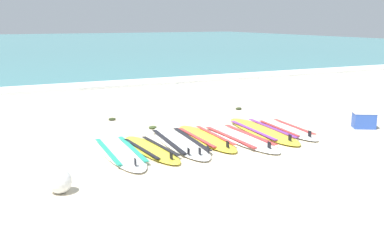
# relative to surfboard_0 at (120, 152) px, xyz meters

# --- Properties ---
(ground_plane) EXTENTS (80.00, 80.00, 0.00)m
(ground_plane) POSITION_rel_surfboard_0_xyz_m (1.39, 0.23, -0.04)
(ground_plane) COLOR beige
(sea) EXTENTS (80.00, 60.00, 0.10)m
(sea) POSITION_rel_surfboard_0_xyz_m (1.39, 37.31, 0.01)
(sea) COLOR teal
(sea) RESTS_ON ground
(wave_foam_strip) EXTENTS (80.00, 1.26, 0.11)m
(wave_foam_strip) POSITION_rel_surfboard_0_xyz_m (1.39, 7.94, 0.02)
(wave_foam_strip) COLOR white
(wave_foam_strip) RESTS_ON ground
(surfboard_0) EXTENTS (0.71, 2.41, 0.18)m
(surfboard_0) POSITION_rel_surfboard_0_xyz_m (0.00, 0.00, 0.00)
(surfboard_0) COLOR white
(surfboard_0) RESTS_ON ground
(surfboard_1) EXTENTS (0.64, 2.04, 0.18)m
(surfboard_1) POSITION_rel_surfboard_0_xyz_m (0.52, -0.08, 0.00)
(surfboard_1) COLOR yellow
(surfboard_1) RESTS_ON ground
(surfboard_2) EXTENTS (0.84, 2.57, 0.18)m
(surfboard_2) POSITION_rel_surfboard_0_xyz_m (1.18, 0.14, 0.00)
(surfboard_2) COLOR white
(surfboard_2) RESTS_ON ground
(surfboard_3) EXTENTS (0.61, 2.23, 0.18)m
(surfboard_3) POSITION_rel_surfboard_0_xyz_m (1.74, 0.18, 0.00)
(surfboard_3) COLOR yellow
(surfboard_3) RESTS_ON ground
(surfboard_4) EXTENTS (0.63, 2.46, 0.18)m
(surfboard_4) POSITION_rel_surfboard_0_xyz_m (2.34, -0.06, -0.00)
(surfboard_4) COLOR white
(surfboard_4) RESTS_ON ground
(surfboard_5) EXTENTS (0.77, 2.53, 0.18)m
(surfboard_5) POSITION_rel_surfboard_0_xyz_m (3.04, 0.19, -0.00)
(surfboard_5) COLOR yellow
(surfboard_5) RESTS_ON ground
(surfboard_6) EXTENTS (0.68, 2.11, 0.18)m
(surfboard_6) POSITION_rel_surfboard_0_xyz_m (3.57, 0.10, 0.00)
(surfboard_6) COLOR white
(surfboard_6) RESTS_ON ground
(cooler_box) EXTENTS (0.55, 0.50, 0.38)m
(cooler_box) POSITION_rel_surfboard_0_xyz_m (5.19, -0.43, 0.16)
(cooler_box) COLOR #2D51B2
(cooler_box) RESTS_ON ground
(beach_ball) EXTENTS (0.32, 0.32, 0.32)m
(beach_ball) POSITION_rel_surfboard_0_xyz_m (-1.25, -1.39, 0.12)
(beach_ball) COLOR white
(beach_ball) RESTS_ON ground
(seaweed_clump_near_shoreline) EXTENTS (0.17, 0.13, 0.06)m
(seaweed_clump_near_shoreline) POSITION_rel_surfboard_0_xyz_m (3.87, 2.44, -0.01)
(seaweed_clump_near_shoreline) COLOR #2D381E
(seaweed_clump_near_shoreline) RESTS_ON ground
(seaweed_clump_mid_sand) EXTENTS (0.17, 0.14, 0.06)m
(seaweed_clump_mid_sand) POSITION_rel_surfboard_0_xyz_m (0.62, 2.63, -0.01)
(seaweed_clump_mid_sand) COLOR #2D381E
(seaweed_clump_mid_sand) RESTS_ON ground
(seaweed_clump_by_the_boards) EXTENTS (0.18, 0.14, 0.06)m
(seaweed_clump_by_the_boards) POSITION_rel_surfboard_0_xyz_m (1.15, 1.46, -0.01)
(seaweed_clump_by_the_boards) COLOR #384723
(seaweed_clump_by_the_boards) RESTS_ON ground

